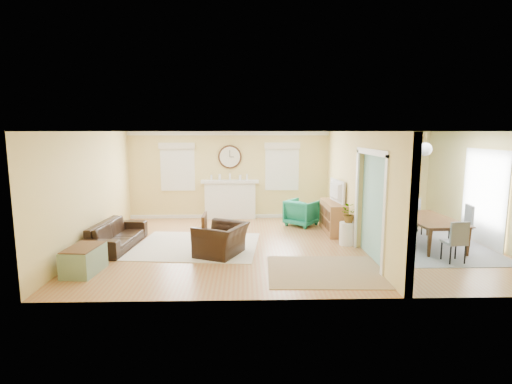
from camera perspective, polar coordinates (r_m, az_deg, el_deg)
The scene contains 29 objects.
floor at distance 9.32m, azimuth 5.02°, elevation -7.57°, with size 9.00×9.00×0.00m, color #A76336.
wall_back at distance 12.00m, azimuth 3.46°, elevation 2.44°, with size 9.00×0.02×2.60m, color #DCC470.
wall_front at distance 6.12m, azimuth 8.40°, elevation -3.71°, with size 9.00×0.02×2.60m, color #DCC470.
wall_left at distance 9.62m, azimuth -22.56°, elevation 0.23°, with size 0.02×6.00×2.60m, color #DCC470.
wall_right at distance 10.56m, azimuth 30.16°, elevation 0.41°, with size 0.02×6.00×2.60m, color #DCC470.
ceiling at distance 8.95m, azimuth 5.24°, elevation 8.63°, with size 9.00×6.00×0.02m, color white.
partition at distance 9.60m, azimuth 13.93°, elevation 0.97°, with size 0.17×6.00×2.60m.
fireplace at distance 11.94m, azimuth -3.71°, elevation -1.00°, with size 1.70×0.30×1.17m.
wall_clock at distance 11.88m, azimuth -3.75°, elevation 5.03°, with size 0.70×0.07×0.70m.
window_left at distance 12.04m, azimuth -11.15°, elevation 4.02°, with size 1.05×0.13×1.42m.
window_right at distance 11.93m, azimuth 3.73°, elevation 4.12°, with size 1.05×0.13×1.42m.
french_doors at distance 10.56m, azimuth 29.87°, elevation -0.66°, with size 0.06×1.70×2.20m.
pendant at distance 9.78m, azimuth 23.03°, elevation 5.64°, with size 0.30×0.30×0.55m.
rug_cream at distance 9.32m, azimuth -8.51°, elevation -7.59°, with size 2.74×2.38×0.01m, color beige.
rug_jute at distance 7.73m, azimuth 9.92°, elevation -11.08°, with size 2.16×1.77×0.01m, color tan.
rug_grey at distance 10.07m, azimuth 23.52°, elevation -7.00°, with size 2.44×3.04×0.01m, color gray.
sofa at distance 9.59m, azimuth -19.30°, elevation -5.76°, with size 2.00×0.78×0.58m, color black.
eames_chair at distance 8.52m, azimuth -4.97°, elevation -6.80°, with size 1.03×0.90×0.67m, color black.
green_chair at distance 11.18m, azimuth 6.57°, elevation -2.94°, with size 0.77×0.79×0.72m, color #176A53.
trunk at distance 8.13m, azimuth -23.38°, elevation -8.89°, with size 0.61×0.91×0.50m.
credenza at distance 10.54m, azimuth 11.02°, elevation -3.55°, with size 0.48×1.42×0.80m.
tv at distance 10.41m, azimuth 11.04°, elevation 0.15°, with size 1.00×0.13×0.58m, color black.
garden_stool at distance 9.49m, azimuth 12.89°, elevation -5.81°, with size 0.36×0.36×0.53m, color white.
potted_plant at distance 9.39m, azimuth 12.99°, elevation -3.04°, with size 0.37×0.32×0.41m, color #337F33.
dining_table at distance 9.99m, azimuth 23.63°, elevation -5.25°, with size 1.84×1.03×0.65m, color #4B2C11.
dining_chair_n at distance 10.96m, azimuth 21.65°, elevation -2.88°, with size 0.44×0.44×0.89m.
dining_chair_s at distance 8.92m, azimuth 26.46°, elevation -5.87°, with size 0.41×0.41×0.86m.
dining_chair_w at distance 9.65m, azimuth 20.44°, elevation -3.87°, with size 0.45×0.45×1.01m.
dining_chair_e at distance 10.27m, azimuth 27.17°, elevation -3.79°, with size 0.48×0.48×0.95m.
Camera 1 is at (-1.06, -8.89, 2.60)m, focal length 28.00 mm.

